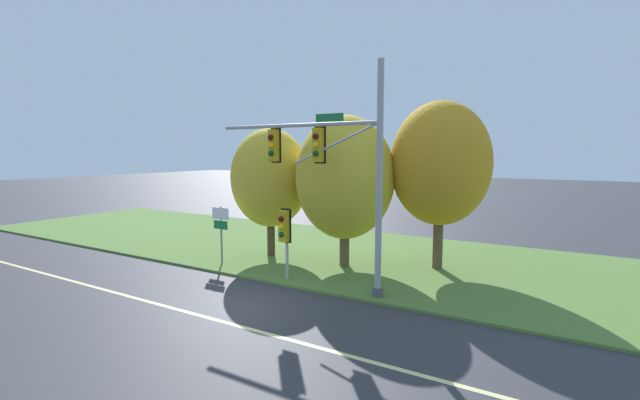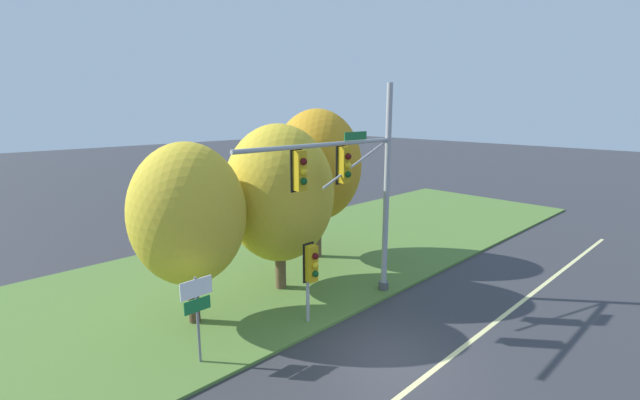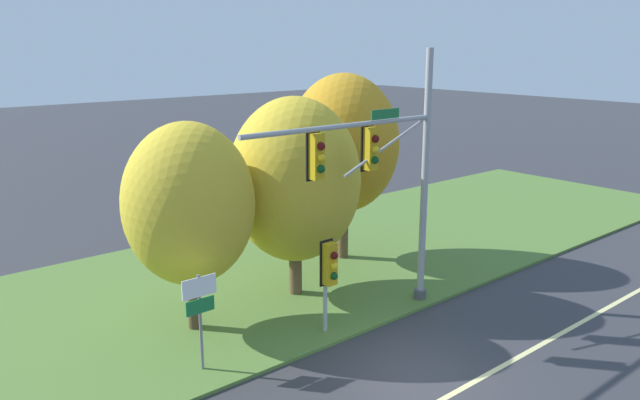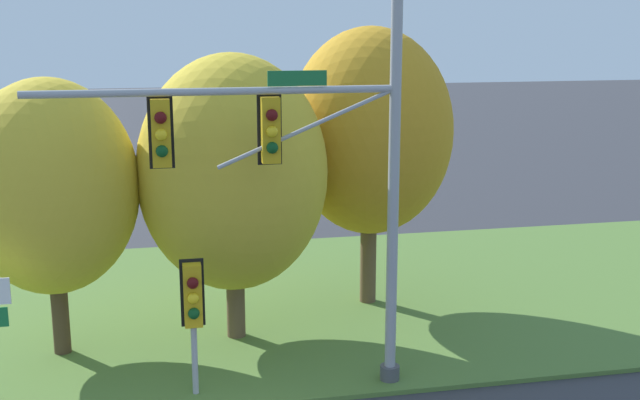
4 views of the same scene
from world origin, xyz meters
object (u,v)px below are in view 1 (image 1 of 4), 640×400
at_px(traffic_signal_mast, 333,163).
at_px(tree_behind_signpost, 440,164).
at_px(route_sign_post, 221,225).
at_px(tree_left_of_mast, 345,178).
at_px(pedestrian_signal_near_kerb, 284,230).
at_px(tree_nearest_road, 270,178).

bearing_deg(traffic_signal_mast, tree_behind_signpost, 61.17).
bearing_deg(route_sign_post, tree_left_of_mast, 26.49).
height_order(pedestrian_signal_near_kerb, tree_nearest_road, tree_nearest_road).
xyz_separation_m(pedestrian_signal_near_kerb, tree_behind_signpost, (4.71, 4.64, 2.49)).
height_order(pedestrian_signal_near_kerb, tree_behind_signpost, tree_behind_signpost).
relative_size(tree_nearest_road, tree_behind_signpost, 0.86).
distance_m(pedestrian_signal_near_kerb, tree_behind_signpost, 7.06).
bearing_deg(tree_nearest_road, tree_behind_signpost, 13.78).
relative_size(traffic_signal_mast, tree_left_of_mast, 1.22).
bearing_deg(pedestrian_signal_near_kerb, traffic_signal_mast, -0.30).
height_order(tree_left_of_mast, tree_behind_signpost, tree_behind_signpost).
xyz_separation_m(traffic_signal_mast, tree_nearest_road, (-4.93, 2.81, -0.84)).
height_order(tree_nearest_road, tree_left_of_mast, tree_left_of_mast).
bearing_deg(pedestrian_signal_near_kerb, tree_behind_signpost, 44.56).
bearing_deg(tree_left_of_mast, tree_behind_signpost, 24.74).
relative_size(route_sign_post, tree_nearest_road, 0.42).
xyz_separation_m(route_sign_post, tree_left_of_mast, (4.91, 2.45, 2.12)).
relative_size(traffic_signal_mast, tree_behind_signpost, 1.13).
distance_m(tree_left_of_mast, tree_behind_signpost, 4.02).
bearing_deg(tree_behind_signpost, tree_left_of_mast, -155.26).
relative_size(route_sign_post, tree_behind_signpost, 0.36).
bearing_deg(tree_left_of_mast, pedestrian_signal_near_kerb, -110.21).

